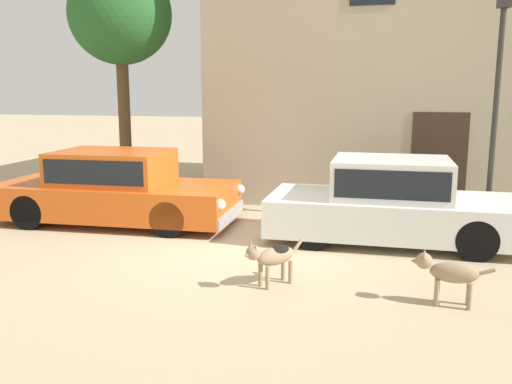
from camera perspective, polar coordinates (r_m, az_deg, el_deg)
The scene contains 7 objects.
ground_plane at distance 9.02m, azimuth -2.79°, elevation -5.75°, with size 80.00×80.00×0.00m, color tan.
parked_sedan_nearest at distance 10.84m, azimuth -14.53°, elevation 0.49°, with size 4.74×1.98×1.40m.
parked_sedan_second at distance 9.46m, azimuth 14.05°, elevation -0.92°, with size 4.30×1.83×1.42m.
stray_dog_spotted at distance 7.18m, azimuth 1.73°, elevation -6.69°, with size 0.69×0.80×0.64m.
stray_dog_tan at distance 6.94m, azimuth 19.43°, elevation -7.90°, with size 0.96×0.25×0.66m.
street_lamp at distance 10.75m, azimuth 24.00°, elevation 10.42°, with size 0.22×0.22×4.22m.
acacia_tree_left at distance 13.75m, azimuth -14.06°, elevation 17.40°, with size 2.45×2.20×5.44m.
Camera 1 is at (2.43, -8.30, 2.56)m, focal length 38.19 mm.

